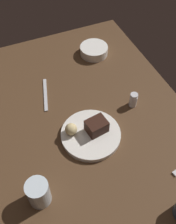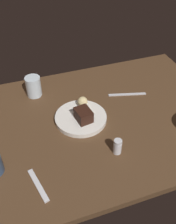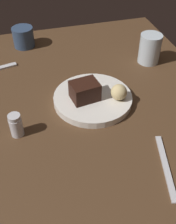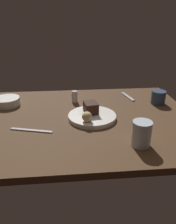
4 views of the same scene
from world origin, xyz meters
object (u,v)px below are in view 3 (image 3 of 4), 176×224
dessert_plate (93,99)px  water_glass (150,49)px  chocolate_cake_slice (85,91)px  coffee_cup (23,37)px  butter_knife (166,166)px  salt_shaker (16,125)px  bread_roll (119,92)px

dessert_plate → water_glass: size_ratio=2.28×
dessert_plate → chocolate_cake_slice: (-0.40, 2.55, 3.73)cm
water_glass → coffee_cup: (23.07, 41.32, -1.37)cm
butter_knife → water_glass: bearing=-4.2°
dessert_plate → salt_shaker: salt_shaker is taller
dessert_plate → coffee_cup: 42.49cm
dessert_plate → chocolate_cake_slice: bearing=98.9°
dessert_plate → bread_roll: size_ratio=4.96×
chocolate_cake_slice → salt_shaker: chocolate_cake_slice is taller
salt_shaker → dessert_plate: bearing=-71.5°
dessert_plate → chocolate_cake_slice: chocolate_cake_slice is taller
bread_roll → water_glass: 26.76cm
water_glass → salt_shaker: bearing=116.3°
bread_roll → coffee_cup: coffee_cup is taller
bread_roll → coffee_cup: size_ratio=0.59×
water_glass → dessert_plate: bearing=122.6°
dessert_plate → chocolate_cake_slice: 4.54cm
water_glass → coffee_cup: bearing=60.8°
salt_shaker → coffee_cup: coffee_cup is taller
dessert_plate → salt_shaker: 24.13cm
dessert_plate → butter_knife: (-27.86, -9.75, -0.79)cm
bread_roll → salt_shaker: bearing=98.6°
chocolate_cake_slice → coffee_cup: bearing=18.7°
water_glass → butter_knife: 46.98cm
bread_roll → salt_shaker: size_ratio=0.71×
salt_shaker → butter_knife: bearing=-121.9°
dessert_plate → coffee_cup: coffee_cup is taller
butter_knife → dessert_plate: bearing=34.6°
dessert_plate → butter_knife: bearing=-160.7°
salt_shaker → butter_knife: size_ratio=0.35×
salt_shaker → water_glass: size_ratio=0.65×
coffee_cup → bread_roll: bearing=-151.7°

